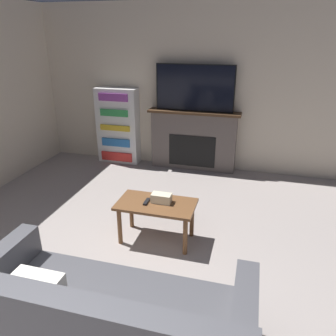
# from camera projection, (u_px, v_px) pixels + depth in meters

# --- Properties ---
(wall_back) EXTENTS (6.36, 0.06, 2.70)m
(wall_back) POSITION_uv_depth(u_px,v_px,m) (194.00, 89.00, 5.44)
(wall_back) COLOR beige
(wall_back) RESTS_ON ground_plane
(fireplace) EXTENTS (1.55, 0.28, 1.02)m
(fireplace) POSITION_uv_depth(u_px,v_px,m) (193.00, 140.00, 5.62)
(fireplace) COLOR #605651
(fireplace) RESTS_ON ground_plane
(tv) EXTENTS (1.28, 0.03, 0.75)m
(tv) POSITION_uv_depth(u_px,v_px,m) (195.00, 88.00, 5.27)
(tv) COLOR black
(tv) RESTS_ON fireplace
(couch) EXTENTS (2.02, 0.94, 0.87)m
(couch) POSITION_uv_depth(u_px,v_px,m) (104.00, 328.00, 2.31)
(couch) COLOR #4C4C51
(couch) RESTS_ON ground_plane
(coffee_table) EXTENTS (0.87, 0.48, 0.47)m
(coffee_table) POSITION_uv_depth(u_px,v_px,m) (156.00, 209.00, 3.65)
(coffee_table) COLOR brown
(coffee_table) RESTS_ON ground_plane
(tissue_box) EXTENTS (0.22, 0.12, 0.10)m
(tissue_box) POSITION_uv_depth(u_px,v_px,m) (161.00, 198.00, 3.62)
(tissue_box) COLOR beige
(tissue_box) RESTS_ON coffee_table
(remote_control) EXTENTS (0.04, 0.15, 0.02)m
(remote_control) POSITION_uv_depth(u_px,v_px,m) (147.00, 202.00, 3.63)
(remote_control) COLOR black
(remote_control) RESTS_ON coffee_table
(bookshelf) EXTENTS (0.75, 0.29, 1.34)m
(bookshelf) POSITION_uv_depth(u_px,v_px,m) (118.00, 126.00, 5.88)
(bookshelf) COLOR white
(bookshelf) RESTS_ON ground_plane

